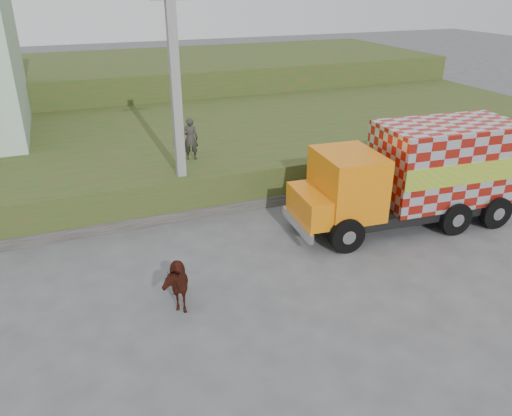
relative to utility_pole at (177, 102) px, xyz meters
name	(u,v)px	position (x,y,z in m)	size (l,w,h in m)	color
ground	(256,272)	(1.00, -4.60, -4.08)	(120.00, 120.00, 0.00)	#474749
embankment	(176,148)	(1.00, 5.40, -3.33)	(40.00, 12.00, 1.50)	#284D19
embankment_far	(132,84)	(1.00, 17.40, -2.58)	(40.00, 12.00, 3.00)	#284D19
retaining_strip	(158,218)	(-1.00, -0.40, -3.88)	(16.00, 0.50, 0.40)	#595651
utility_pole	(177,102)	(0.00, 0.00, 0.00)	(1.20, 0.30, 8.00)	gray
cargo_truck	(417,174)	(7.22, -3.54, -2.30)	(7.87, 3.14, 3.44)	black
cow	(173,281)	(-1.54, -5.22, -3.40)	(0.72, 1.59, 1.34)	black
pedestrian	(190,139)	(0.77, 1.56, -1.77)	(0.58, 0.38, 1.60)	#292724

